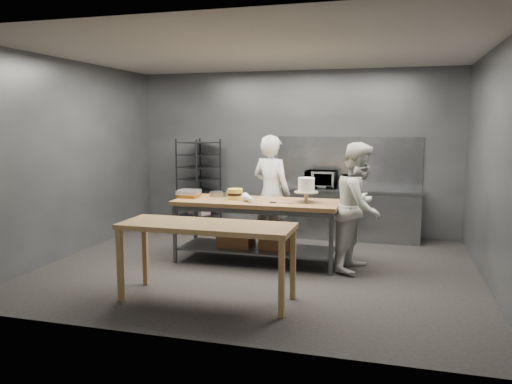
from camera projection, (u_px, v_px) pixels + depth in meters
ground at (258, 267)px, 7.11m from camera, size 6.00×6.00×0.00m
back_wall at (294, 152)px, 9.29m from camera, size 6.00×0.04×3.00m
work_table at (255, 223)px, 7.35m from camera, size 2.40×0.90×0.92m
near_counter at (207, 231)px, 5.70m from camera, size 2.00×0.70×0.90m
back_counter at (345, 213)px, 8.86m from camera, size 2.60×0.60×0.90m
splashback_panel at (348, 162)px, 9.03m from camera, size 2.60×0.02×0.90m
speed_rack at (199, 186)px, 9.47m from camera, size 0.82×0.84×1.75m
chef_behind at (271, 193)px, 8.00m from camera, size 0.79×0.65×1.86m
chef_right at (359, 207)px, 6.90m from camera, size 0.85×1.00×1.78m
microwave at (321, 179)px, 8.90m from camera, size 0.54×0.37×0.30m
frosted_cake_stand at (306, 187)px, 7.07m from camera, size 0.34×0.34×0.35m
layer_cake at (235, 194)px, 7.37m from camera, size 0.22×0.22×0.16m
cake_pans at (225, 194)px, 7.69m from camera, size 0.45×0.36×0.07m
piping_bag at (250, 199)px, 7.06m from camera, size 0.33×0.37×0.12m
offset_spatula at (279, 203)px, 7.03m from camera, size 0.36×0.02×0.02m
pastry_clamshells at (189, 194)px, 7.60m from camera, size 0.33×0.34×0.11m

